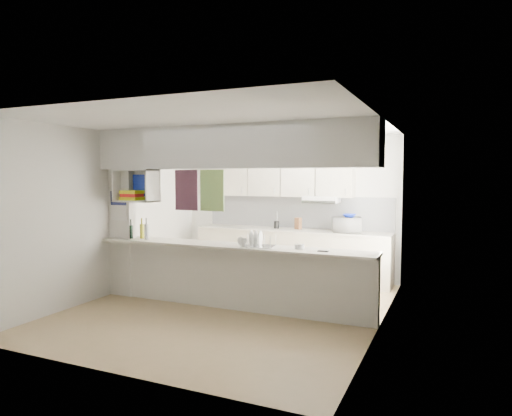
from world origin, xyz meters
The scene contains 16 objects.
floor centered at (0.00, 0.00, 0.00)m, with size 4.80×4.80×0.00m, color tan.
ceiling centered at (0.00, 0.00, 2.60)m, with size 4.80×4.80×0.00m, color white.
wall_back centered at (0.00, 2.40, 1.30)m, with size 4.20×4.20×0.00m, color silver.
wall_left centered at (-2.10, 0.00, 1.30)m, with size 4.80×4.80×0.00m, color silver.
wall_right centered at (2.10, 0.00, 1.30)m, with size 4.80×4.80×0.00m, color silver.
servery_partition centered at (-0.17, 0.00, 1.66)m, with size 4.20×0.50×2.60m.
cubby_shelf centered at (-1.57, -0.06, 1.71)m, with size 0.65×0.35×0.50m.
kitchen_run centered at (0.16, 2.14, 0.83)m, with size 3.60×0.63×2.24m.
microwave centered at (1.23, 2.05, 1.05)m, with size 0.48×0.33×0.27m, color white.
bowl centered at (1.27, 2.05, 1.21)m, with size 0.23×0.23×0.06m, color #0D1F94.
dish_rack centered at (0.46, -0.02, 1.01)m, with size 0.47×0.38×0.23m.
cup centered at (0.24, -0.08, 0.99)m, with size 0.13×0.13×0.10m, color white.
wine_bottles centered at (-1.54, -0.03, 1.04)m, with size 0.37×0.15×0.33m.
plastic_tubs centered at (1.07, 0.02, 0.95)m, with size 0.48×0.17×0.06m.
utensil_jar centered at (-0.11, 2.15, 0.99)m, with size 0.10×0.10×0.14m, color black.
knife_block centered at (0.30, 2.18, 1.03)m, with size 0.11×0.09×0.21m, color #57341D.
Camera 1 is at (2.94, -5.75, 1.89)m, focal length 32.00 mm.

